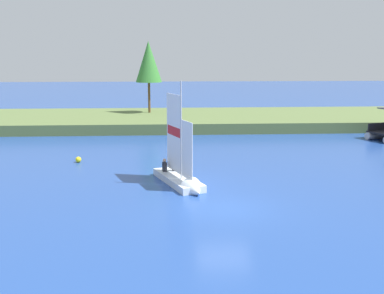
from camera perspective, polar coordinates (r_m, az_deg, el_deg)
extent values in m
plane|color=#234793|center=(21.54, 3.94, -7.53)|extent=(200.00, 200.00, 0.00)
cube|color=#5B703D|center=(46.76, -0.01, 3.39)|extent=(80.00, 12.64, 0.96)
cylinder|color=brown|center=(48.57, -5.27, 6.08)|extent=(0.25, 0.25, 3.15)
cone|color=#387F33|center=(48.37, -5.35, 10.39)|extent=(2.68, 2.68, 4.15)
cube|color=silver|center=(25.53, -1.71, -4.04)|extent=(2.81, 4.73, 0.37)
cone|color=silver|center=(23.51, 0.38, -5.40)|extent=(1.50, 1.48, 1.17)
cylinder|color=#B7B7BC|center=(24.51, -1.35, 2.03)|extent=(0.08, 0.08, 5.23)
cube|color=white|center=(25.50, -2.23, 1.79)|extent=(0.75, 1.95, 4.21)
cube|color=red|center=(25.49, -2.23, 1.96)|extent=(0.68, 1.76, 0.50)
cube|color=white|center=(23.95, -0.61, -0.40)|extent=(0.51, 1.32, 3.02)
cylinder|color=#B7B7BC|center=(25.94, -2.19, -2.86)|extent=(0.78, 1.96, 0.06)
cube|color=#26262D|center=(26.53, -3.38, -2.44)|extent=(0.29, 0.33, 0.54)
sphere|color=tan|center=(26.45, -3.39, -1.64)|extent=(0.20, 0.20, 0.20)
cube|color=#26262D|center=(26.68, -2.17, -2.45)|extent=(0.29, 0.33, 0.45)
sphere|color=tan|center=(26.60, -2.18, -1.75)|extent=(0.20, 0.20, 0.20)
sphere|color=yellow|center=(31.22, -13.77, -1.51)|extent=(0.38, 0.38, 0.38)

